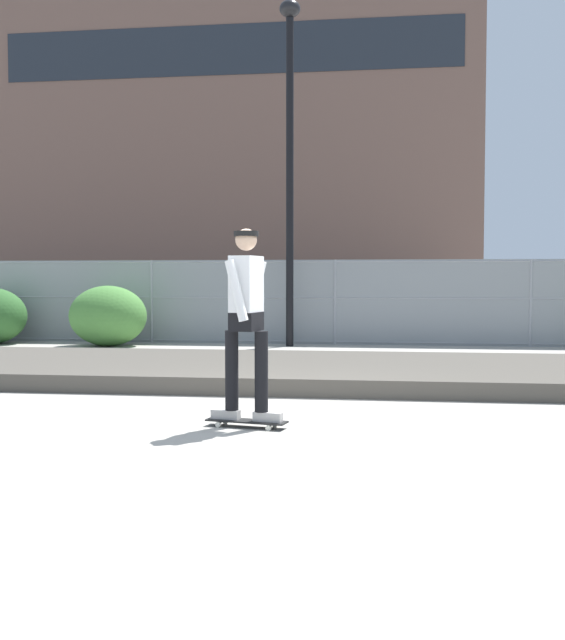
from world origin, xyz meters
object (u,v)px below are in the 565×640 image
street_lamp (290,134)px  parked_car_mid (452,302)px  parked_car_near (198,301)px  skateboard (247,421)px  shrub_center (108,316)px  skater (246,311)px

street_lamp → parked_car_mid: 6.55m
street_lamp → parked_car_near: (-3.02, 4.07, -3.63)m
skateboard → shrub_center: 9.83m
skater → parked_car_near: bearing=105.9°
street_lamp → shrub_center: size_ratio=4.34×
skateboard → street_lamp: street_lamp is taller
skateboard → parked_car_near: parked_car_near is taller
street_lamp → skateboard: bearing=-85.3°
skater → parked_car_near: 13.78m
skater → parked_car_near: size_ratio=0.41×
street_lamp → skater: bearing=-85.3°
skater → shrub_center: size_ratio=1.11×
parked_car_near → shrub_center: size_ratio=2.71×
shrub_center → parked_car_near: bearing=79.8°
skater → shrub_center: 9.83m
skater → parked_car_mid: skater is taller
skater → shrub_center: bearing=117.9°
skateboard → parked_car_mid: parked_car_mid is taller
skateboard → skater: size_ratio=0.45×
skateboard → parked_car_mid: (2.93, 13.21, 0.78)m
skateboard → parked_car_near: 13.80m
skater → parked_car_mid: size_ratio=0.41×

